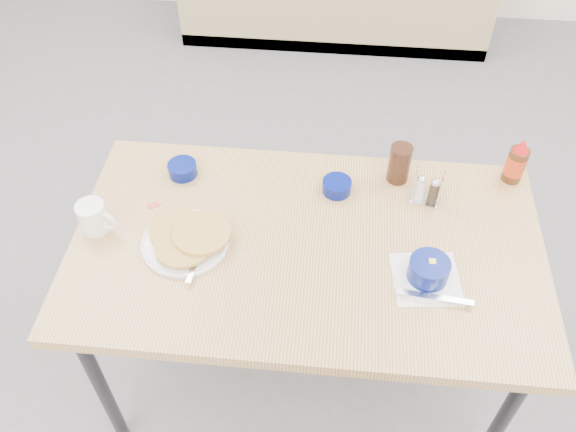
# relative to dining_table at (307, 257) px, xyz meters

# --- Properties ---
(ground) EXTENTS (6.00, 6.00, 0.00)m
(ground) POSITION_rel_dining_table_xyz_m (0.00, -0.25, -0.70)
(ground) COLOR slate
(ground) RESTS_ON ground
(dining_table) EXTENTS (1.40, 0.80, 0.76)m
(dining_table) POSITION_rel_dining_table_xyz_m (0.00, 0.00, 0.00)
(dining_table) COLOR tan
(dining_table) RESTS_ON ground
(pancake_plate) EXTENTS (0.27, 0.28, 0.05)m
(pancake_plate) POSITION_rel_dining_table_xyz_m (-0.35, -0.03, 0.08)
(pancake_plate) COLOR white
(pancake_plate) RESTS_ON dining_table
(coffee_mug) EXTENTS (0.12, 0.09, 0.10)m
(coffee_mug) POSITION_rel_dining_table_xyz_m (-0.64, -0.00, 0.11)
(coffee_mug) COLOR white
(coffee_mug) RESTS_ON dining_table
(grits_setting) EXTENTS (0.23, 0.21, 0.08)m
(grits_setting) POSITION_rel_dining_table_xyz_m (0.34, -0.10, 0.10)
(grits_setting) COLOR white
(grits_setting) RESTS_ON dining_table
(creamer_bowl) EXTENTS (0.09, 0.09, 0.04)m
(creamer_bowl) POSITION_rel_dining_table_xyz_m (-0.43, 0.26, 0.08)
(creamer_bowl) COLOR #041061
(creamer_bowl) RESTS_ON dining_table
(butter_bowl) EXTENTS (0.09, 0.09, 0.04)m
(butter_bowl) POSITION_rel_dining_table_xyz_m (0.08, 0.23, 0.08)
(butter_bowl) COLOR #041061
(butter_bowl) RESTS_ON dining_table
(amber_tumbler) EXTENTS (0.09, 0.09, 0.13)m
(amber_tumbler) POSITION_rel_dining_table_xyz_m (0.27, 0.30, 0.13)
(amber_tumbler) COLOR black
(amber_tumbler) RESTS_ON dining_table
(condiment_caddy) EXTENTS (0.10, 0.07, 0.11)m
(condiment_caddy) POSITION_rel_dining_table_xyz_m (0.36, 0.21, 0.10)
(condiment_caddy) COLOR silver
(condiment_caddy) RESTS_ON dining_table
(syrup_bottle) EXTENTS (0.06, 0.06, 0.16)m
(syrup_bottle) POSITION_rel_dining_table_xyz_m (0.64, 0.34, 0.13)
(syrup_bottle) COLOR #47230F
(syrup_bottle) RESTS_ON dining_table
(sugar_wrapper) EXTENTS (0.05, 0.04, 0.00)m
(sugar_wrapper) POSITION_rel_dining_table_xyz_m (-0.49, 0.11, 0.06)
(sugar_wrapper) COLOR #CA4347
(sugar_wrapper) RESTS_ON dining_table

